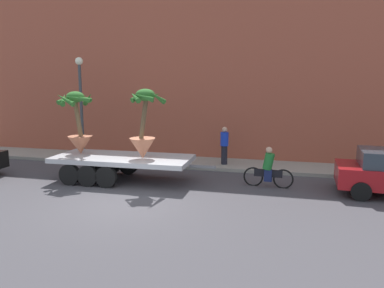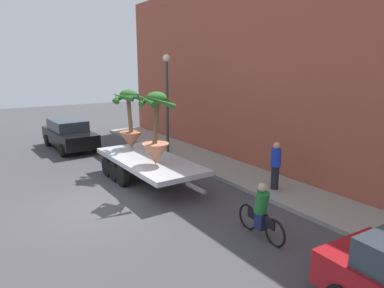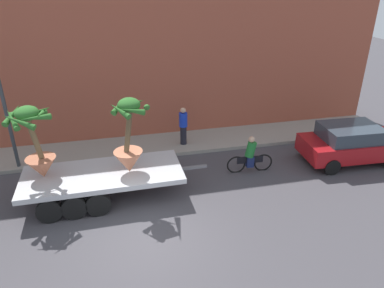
# 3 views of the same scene
# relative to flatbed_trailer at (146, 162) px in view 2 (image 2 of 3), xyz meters

# --- Properties ---
(ground_plane) EXTENTS (60.00, 60.00, 0.00)m
(ground_plane) POSITION_rel_flatbed_trailer_xyz_m (1.48, -2.57, -0.75)
(ground_plane) COLOR #423F44
(sidewalk) EXTENTS (24.00, 2.20, 0.15)m
(sidewalk) POSITION_rel_flatbed_trailer_xyz_m (1.48, 3.53, -0.68)
(sidewalk) COLOR gray
(sidewalk) RESTS_ON ground
(building_facade) EXTENTS (24.00, 1.20, 8.36)m
(building_facade) POSITION_rel_flatbed_trailer_xyz_m (1.48, 5.23, 3.43)
(building_facade) COLOR #9E4C38
(building_facade) RESTS_ON ground
(flatbed_trailer) EXTENTS (6.39, 2.31, 0.98)m
(flatbed_trailer) POSITION_rel_flatbed_trailer_xyz_m (0.00, 0.00, 0.00)
(flatbed_trailer) COLOR #B7BABF
(flatbed_trailer) RESTS_ON ground
(potted_palm_rear) EXTENTS (1.51, 1.55, 2.50)m
(potted_palm_rear) POSITION_rel_flatbed_trailer_xyz_m (-1.70, 0.13, 1.40)
(potted_palm_rear) COLOR #B26647
(potted_palm_rear) RESTS_ON flatbed_trailer
(potted_palm_middle) EXTENTS (1.35, 1.26, 2.62)m
(potted_palm_middle) POSITION_rel_flatbed_trailer_xyz_m (1.23, -0.16, 1.34)
(potted_palm_middle) COLOR #C17251
(potted_palm_middle) RESTS_ON flatbed_trailer
(cyclist) EXTENTS (1.84, 0.37, 1.54)m
(cyclist) POSITION_rel_flatbed_trailer_xyz_m (5.83, 0.53, -0.08)
(cyclist) COLOR black
(cyclist) RESTS_ON ground
(trailing_car) EXTENTS (4.54, 2.03, 1.58)m
(trailing_car) POSITION_rel_flatbed_trailer_xyz_m (-7.14, -1.11, 0.08)
(trailing_car) COLOR black
(trailing_car) RESTS_ON ground
(pedestrian_near_gate) EXTENTS (0.36, 0.36, 1.71)m
(pedestrian_near_gate) POSITION_rel_flatbed_trailer_xyz_m (3.74, 3.26, 0.29)
(pedestrian_near_gate) COLOR black
(pedestrian_near_gate) RESTS_ON sidewalk
(street_lamp) EXTENTS (0.36, 0.36, 4.83)m
(street_lamp) POSITION_rel_flatbed_trailer_xyz_m (-3.07, 2.73, 2.48)
(street_lamp) COLOR #383D42
(street_lamp) RESTS_ON sidewalk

